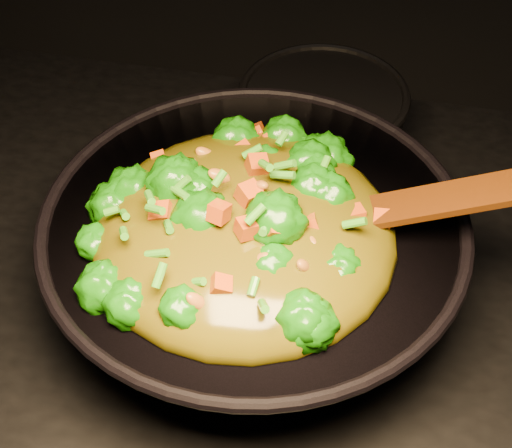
# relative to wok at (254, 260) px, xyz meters

# --- Properties ---
(wok) EXTENTS (0.54, 0.54, 0.12)m
(wok) POSITION_rel_wok_xyz_m (0.00, 0.00, 0.00)
(wok) COLOR black
(wok) RESTS_ON stovetop
(stir_fry) EXTENTS (0.32, 0.32, 0.11)m
(stir_fry) POSITION_rel_wok_xyz_m (-0.00, -0.03, 0.11)
(stir_fry) COLOR #186F07
(stir_fry) RESTS_ON wok
(spatula) EXTENTS (0.27, 0.06, 0.11)m
(spatula) POSITION_rel_wok_xyz_m (0.16, 0.01, 0.11)
(spatula) COLOR #371208
(spatula) RESTS_ON wok
(back_pot) EXTENTS (0.24, 0.24, 0.12)m
(back_pot) POSITION_rel_wok_xyz_m (0.04, 0.24, -0.00)
(back_pot) COLOR black
(back_pot) RESTS_ON stovetop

